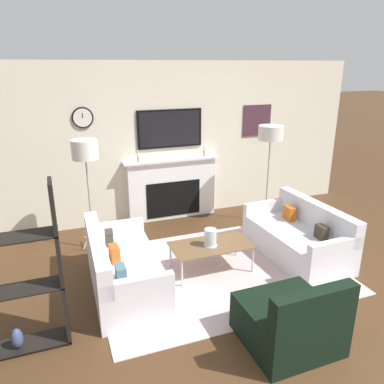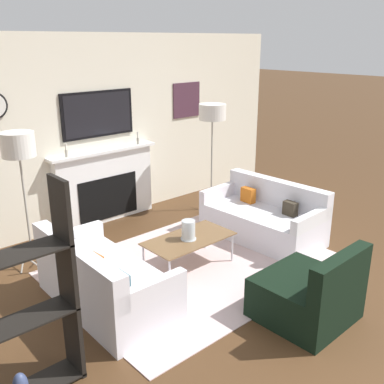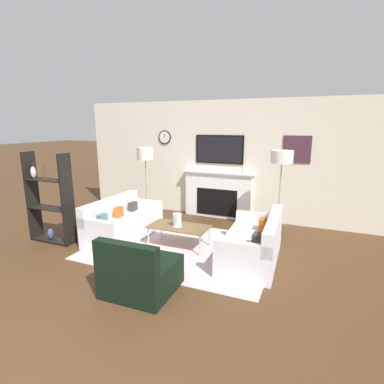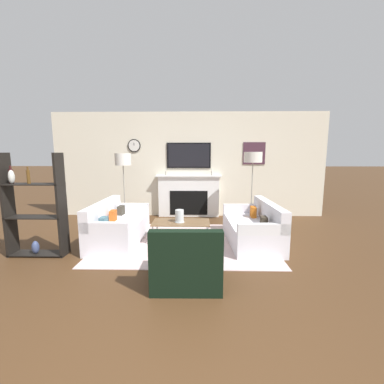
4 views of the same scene
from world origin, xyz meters
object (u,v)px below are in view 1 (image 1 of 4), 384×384
at_px(armchair, 290,322).
at_px(floor_lamp_right, 271,134).
at_px(hurricane_candle, 210,238).
at_px(couch_right, 299,238).
at_px(coffee_table, 211,246).
at_px(couch_left, 122,270).
at_px(shelf_unit, 8,278).
at_px(floor_lamp_left, 85,151).

height_order(armchair, floor_lamp_right, floor_lamp_right).
bearing_deg(hurricane_candle, couch_right, -0.45).
xyz_separation_m(armchair, coffee_table, (-0.17, 1.56, 0.10)).
relative_size(couch_left, shelf_unit, 0.97).
bearing_deg(floor_lamp_right, hurricane_candle, -142.02).
bearing_deg(couch_right, hurricane_candle, 179.55).
xyz_separation_m(armchair, floor_lamp_left, (-1.58, 2.78, 1.23)).
bearing_deg(floor_lamp_right, armchair, -116.57).
bearing_deg(shelf_unit, coffee_table, 16.51).
relative_size(couch_right, floor_lamp_right, 0.97).
bearing_deg(couch_left, armchair, -48.01).
xyz_separation_m(couch_left, armchair, (1.37, -1.52, -0.01)).
distance_m(coffee_table, shelf_unit, 2.46).
height_order(couch_left, couch_right, same).
bearing_deg(coffee_table, floor_lamp_left, 139.08).
height_order(armchair, hurricane_candle, armchair).
bearing_deg(shelf_unit, floor_lamp_right, 26.15).
distance_m(armchair, hurricane_candle, 1.57).
distance_m(couch_right, hurricane_candle, 1.40).
bearing_deg(coffee_table, couch_right, -1.30).
xyz_separation_m(couch_left, coffee_table, (1.20, 0.03, 0.09)).
distance_m(couch_right, floor_lamp_right, 1.80).
distance_m(floor_lamp_left, shelf_unit, 2.24).
bearing_deg(hurricane_candle, shelf_unit, -163.77).
bearing_deg(hurricane_candle, floor_lamp_left, 138.09).
bearing_deg(floor_lamp_left, coffee_table, -40.92).
xyz_separation_m(armchair, hurricane_candle, (-0.20, 1.54, 0.23)).
relative_size(couch_left, floor_lamp_left, 0.98).
height_order(couch_right, shelf_unit, shelf_unit).
distance_m(floor_lamp_left, floor_lamp_right, 2.97).
xyz_separation_m(couch_right, shelf_unit, (-3.68, -0.66, 0.51)).
relative_size(armchair, floor_lamp_left, 0.52).
relative_size(coffee_table, floor_lamp_right, 0.63).
relative_size(couch_right, hurricane_candle, 7.03).
height_order(hurricane_candle, shelf_unit, shelf_unit).
relative_size(hurricane_candle, shelf_unit, 0.14).
height_order(couch_left, hurricane_candle, couch_left).
height_order(couch_right, floor_lamp_right, floor_lamp_right).
relative_size(couch_right, floor_lamp_left, 0.99).
height_order(couch_right, armchair, armchair).
height_order(couch_right, floor_lamp_left, floor_lamp_left).
height_order(floor_lamp_right, shelf_unit, floor_lamp_right).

